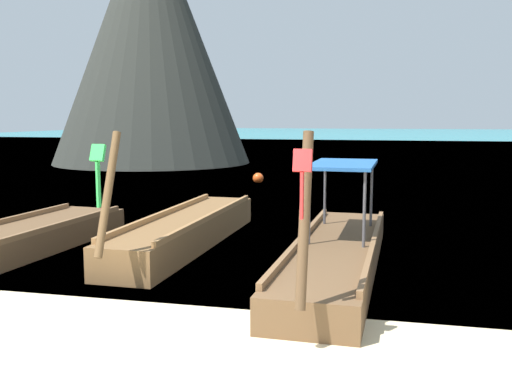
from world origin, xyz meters
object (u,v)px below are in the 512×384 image
(longtail_boat_green_ribbon, at_px, (186,231))
(mooring_buoy_near, at_px, (258,178))
(karst_rock, at_px, (144,41))
(longtail_boat_blue_ribbon, at_px, (16,241))
(longtail_boat_red_ribbon, at_px, (337,253))

(longtail_boat_green_ribbon, xyz_separation_m, mooring_buoy_near, (-0.99, 10.79, -0.09))
(longtail_boat_green_ribbon, height_order, karst_rock, karst_rock)
(longtail_boat_blue_ribbon, relative_size, karst_rock, 0.42)
(longtail_boat_green_ribbon, bearing_deg, mooring_buoy_near, 95.26)
(longtail_boat_blue_ribbon, distance_m, longtail_boat_red_ribbon, 5.95)
(longtail_boat_red_ribbon, distance_m, karst_rock, 25.24)
(longtail_boat_blue_ribbon, distance_m, longtail_boat_green_ribbon, 3.19)
(karst_rock, bearing_deg, longtail_boat_green_ribbon, -64.18)
(karst_rock, height_order, mooring_buoy_near, karst_rock)
(karst_rock, relative_size, mooring_buoy_near, 34.46)
(longtail_boat_red_ribbon, height_order, karst_rock, karst_rock)
(karst_rock, distance_m, mooring_buoy_near, 13.91)
(longtail_boat_red_ribbon, bearing_deg, longtail_boat_blue_ribbon, -178.48)
(longtail_boat_blue_ribbon, relative_size, longtail_boat_green_ribbon, 0.93)
(longtail_boat_red_ribbon, distance_m, mooring_buoy_near, 12.73)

